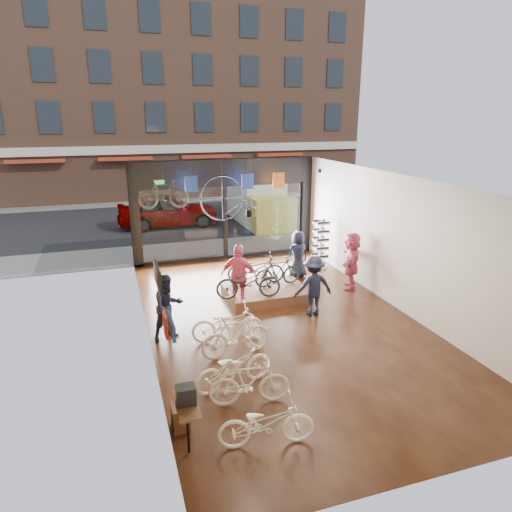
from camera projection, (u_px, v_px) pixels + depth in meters
name	position (u px, v px, depth m)	size (l,w,h in m)	color
ground_plane	(281.00, 321.00, 12.40)	(7.00, 12.00, 0.04)	black
ceiling	(283.00, 179.00, 11.26)	(7.00, 12.00, 0.04)	black
wall_left	(143.00, 267.00, 10.79)	(0.04, 12.00, 3.80)	olive
wall_right	(398.00, 242.00, 12.86)	(0.04, 12.00, 3.80)	beige
wall_back	(437.00, 373.00, 6.36)	(7.00, 0.04, 3.80)	beige
storefront	(225.00, 210.00, 17.28)	(7.00, 0.26, 3.80)	black
exit_sign	(159.00, 183.00, 16.12)	(0.35, 0.06, 0.18)	#198C26
street_road	(187.00, 213.00, 26.02)	(30.00, 18.00, 0.02)	black
sidewalk_near	(219.00, 248.00, 18.92)	(30.00, 2.40, 0.12)	slate
sidewalk_far	(176.00, 200.00, 29.64)	(30.00, 2.00, 0.12)	slate
opposite_building	(165.00, 88.00, 29.85)	(26.00, 5.00, 14.00)	brown
street_car	(168.00, 210.00, 22.63)	(1.97, 4.89, 1.67)	gray
box_truck	(260.00, 201.00, 22.92)	(2.06, 6.19, 2.44)	silver
floor_bike_0	(266.00, 423.00, 7.60)	(0.57, 1.64, 0.86)	#F4E9CD
floor_bike_1	(249.00, 382.00, 8.68)	(0.45, 1.58, 0.95)	#F4E9CD
floor_bike_2	(234.00, 367.00, 9.25)	(0.60, 1.72, 0.90)	#F4E9CD
floor_bike_3	(236.00, 335.00, 10.47)	(0.48, 1.69, 1.01)	#F4E9CD
floor_bike_4	(227.00, 323.00, 11.16)	(0.61, 1.75, 0.92)	#F4E9CD
display_platform	(265.00, 292.00, 13.94)	(2.40, 1.80, 0.30)	brown
display_bike_left	(248.00, 282.00, 13.00)	(0.65, 1.86, 0.98)	black
display_bike_mid	(278.00, 272.00, 13.96)	(0.43, 1.51, 0.91)	black
display_bike_right	(256.00, 269.00, 14.20)	(0.61, 1.76, 0.93)	black
customer_1	(168.00, 307.00, 11.17)	(0.82, 0.64, 1.68)	#161C33
customer_2	(239.00, 276.00, 13.01)	(1.10, 0.46, 1.88)	#CC4C72
customer_3	(313.00, 286.00, 12.51)	(1.10, 0.63, 1.71)	#161C33
customer_4	(298.00, 254.00, 15.47)	(0.79, 0.52, 1.62)	#161C33
customer_5	(351.00, 261.00, 14.47)	(1.71, 0.54, 1.84)	#CC4C72
sunglasses_rack	(321.00, 244.00, 16.39)	(0.53, 0.43, 1.78)	white
wall_merch	(171.00, 361.00, 7.83)	(0.40, 2.40, 2.60)	navy
penny_farthing	(232.00, 199.00, 16.10)	(2.01, 0.06, 1.61)	black
hung_bike	(163.00, 194.00, 14.61)	(0.45, 1.58, 0.95)	black
jersey_left	(191.00, 184.00, 15.81)	(0.45, 0.03, 0.55)	#1E3F99
jersey_mid	(248.00, 182.00, 16.41)	(0.45, 0.03, 0.55)	#1E3F99
jersey_right	(279.00, 180.00, 16.76)	(0.45, 0.03, 0.55)	#CC5919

